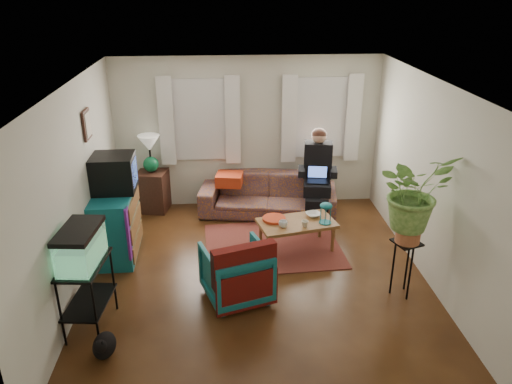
{
  "coord_description": "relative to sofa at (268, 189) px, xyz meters",
  "views": [
    {
      "loc": [
        -0.43,
        -5.73,
        3.74
      ],
      "look_at": [
        0.0,
        0.4,
        1.1
      ],
      "focal_mm": 35.0,
      "sensor_mm": 36.0,
      "label": 1
    }
  ],
  "objects": [
    {
      "name": "area_rug",
      "position": [
        -0.03,
        -1.18,
        -0.44
      ],
      "size": [
        2.09,
        1.71,
        0.01
      ],
      "primitive_type": "cube",
      "rotation": [
        0.0,
        0.0,
        0.06
      ],
      "color": "maroon",
      "rests_on": "floor"
    },
    {
      "name": "floor",
      "position": [
        -0.32,
        -2.05,
        -0.45
      ],
      "size": [
        4.5,
        5.0,
        0.01
      ],
      "primitive_type": "cube",
      "color": "#4F2B14",
      "rests_on": "ground"
    },
    {
      "name": "curtains_left",
      "position": [
        -1.12,
        0.35,
        1.1
      ],
      "size": [
        1.36,
        0.06,
        1.5
      ],
      "primitive_type": "cube",
      "color": "white",
      "rests_on": "wall_back"
    },
    {
      "name": "serape_throw",
      "position": [
        -0.53,
        -2.74,
        0.11
      ],
      "size": [
        0.8,
        0.42,
        0.64
      ],
      "primitive_type": "cube",
      "rotation": [
        0.0,
        0.0,
        0.32
      ],
      "color": "#9E0A0A",
      "rests_on": "armchair"
    },
    {
      "name": "potted_plant",
      "position": [
        1.48,
        -2.54,
        0.84
      ],
      "size": [
        1.07,
        0.99,
        0.97
      ],
      "primitive_type": "imported",
      "rotation": [
        0.0,
        0.0,
        0.33
      ],
      "color": "#599947",
      "rests_on": "plant_stand"
    },
    {
      "name": "armchair",
      "position": [
        -0.62,
        -2.45,
        -0.06
      ],
      "size": [
        0.95,
        0.92,
        0.78
      ],
      "primitive_type": "imported",
      "rotation": [
        0.0,
        0.0,
        3.46
      ],
      "color": "navy",
      "rests_on": "floor"
    },
    {
      "name": "wall_back",
      "position": [
        -0.32,
        0.45,
        0.85
      ],
      "size": [
        4.5,
        0.01,
        2.6
      ],
      "primitive_type": "cube",
      "color": "silver",
      "rests_on": "floor"
    },
    {
      "name": "snack_tray",
      "position": [
        -0.02,
        -1.22,
        0.03
      ],
      "size": [
        0.41,
        0.41,
        0.04
      ],
      "primitive_type": "cylinder",
      "rotation": [
        0.0,
        0.0,
        0.23
      ],
      "color": "#B21414",
      "rests_on": "coffee_table"
    },
    {
      "name": "seated_person",
      "position": [
        0.81,
        -0.13,
        0.23
      ],
      "size": [
        0.68,
        0.78,
        1.36
      ],
      "primitive_type": null,
      "rotation": [
        0.0,
        0.0,
        -0.16
      ],
      "color": "black",
      "rests_on": "sofa"
    },
    {
      "name": "bowl",
      "position": [
        0.58,
        -1.14,
        0.04
      ],
      "size": [
        0.26,
        0.26,
        0.05
      ],
      "primitive_type": "imported",
      "rotation": [
        0.0,
        0.0,
        0.23
      ],
      "color": "white",
      "rests_on": "coffee_table"
    },
    {
      "name": "aquarium_stand",
      "position": [
        -2.32,
        -2.92,
        -0.02
      ],
      "size": [
        0.5,
        0.8,
        0.85
      ],
      "primitive_type": "cube",
      "rotation": [
        0.0,
        0.0,
        -0.1
      ],
      "color": "black",
      "rests_on": "floor"
    },
    {
      "name": "window_right",
      "position": [
        0.93,
        0.43,
        1.1
      ],
      "size": [
        1.08,
        0.04,
        1.38
      ],
      "primitive_type": "cube",
      "color": "white",
      "rests_on": "wall_back"
    },
    {
      "name": "aquarium",
      "position": [
        -2.32,
        -2.92,
        0.62
      ],
      "size": [
        0.45,
        0.72,
        0.44
      ],
      "primitive_type": "cube",
      "rotation": [
        0.0,
        0.0,
        -0.1
      ],
      "color": "#7FD899",
      "rests_on": "aquarium_stand"
    },
    {
      "name": "cup_b",
      "position": [
        0.4,
        -1.47,
        0.06
      ],
      "size": [
        0.12,
        0.12,
        0.09
      ],
      "primitive_type": "imported",
      "rotation": [
        0.0,
        0.0,
        0.23
      ],
      "color": "beige",
      "rests_on": "coffee_table"
    },
    {
      "name": "ceiling",
      "position": [
        -0.32,
        -2.05,
        2.15
      ],
      "size": [
        4.5,
        5.0,
        0.01
      ],
      "primitive_type": "cube",
      "color": "white",
      "rests_on": "wall_back"
    },
    {
      "name": "curtains_right",
      "position": [
        0.93,
        0.35,
        1.1
      ],
      "size": [
        1.36,
        0.06,
        1.5
      ],
      "primitive_type": "cube",
      "color": "white",
      "rests_on": "wall_back"
    },
    {
      "name": "side_table",
      "position": [
        -1.97,
        0.27,
        -0.09
      ],
      "size": [
        0.56,
        0.56,
        0.71
      ],
      "primitive_type": "cube",
      "rotation": [
        0.0,
        0.0,
        -0.18
      ],
      "color": "#3A2815",
      "rests_on": "floor"
    },
    {
      "name": "cup_a",
      "position": [
        0.08,
        -1.46,
        0.06
      ],
      "size": [
        0.15,
        0.15,
        0.1
      ],
      "primitive_type": "imported",
      "rotation": [
        0.0,
        0.0,
        0.23
      ],
      "color": "white",
      "rests_on": "coffee_table"
    },
    {
      "name": "crt_tv",
      "position": [
        -2.29,
        -1.14,
        0.78
      ],
      "size": [
        0.6,
        0.55,
        0.52
      ],
      "primitive_type": "cube",
      "rotation": [
        0.0,
        0.0,
        0.02
      ],
      "color": "black",
      "rests_on": "dresser"
    },
    {
      "name": "coffee_table",
      "position": [
        0.31,
        -1.3,
        -0.22
      ],
      "size": [
        1.21,
        0.84,
        0.46
      ],
      "primitive_type": "cube",
      "rotation": [
        0.0,
        0.0,
        0.23
      ],
      "color": "brown",
      "rests_on": "floor"
    },
    {
      "name": "wall_left",
      "position": [
        -2.57,
        -2.05,
        0.85
      ],
      "size": [
        0.01,
        5.0,
        2.6
      ],
      "primitive_type": "cube",
      "color": "silver",
      "rests_on": "floor"
    },
    {
      "name": "wall_right",
      "position": [
        1.93,
        -2.05,
        0.85
      ],
      "size": [
        0.01,
        5.0,
        2.6
      ],
      "primitive_type": "cube",
      "color": "silver",
      "rests_on": "floor"
    },
    {
      "name": "table_lamp",
      "position": [
        -1.97,
        0.27,
        0.57
      ],
      "size": [
        0.42,
        0.42,
        0.65
      ],
      "primitive_type": null,
      "rotation": [
        0.0,
        0.0,
        -0.18
      ],
      "color": "white",
      "rests_on": "side_table"
    },
    {
      "name": "birdcage",
      "position": [
        0.71,
        -1.36,
        0.17
      ],
      "size": [
        0.22,
        0.22,
        0.32
      ],
      "primitive_type": null,
      "rotation": [
        0.0,
        0.0,
        0.23
      ],
      "color": "#115B6B",
      "rests_on": "coffee_table"
    },
    {
      "name": "black_cat",
      "position": [
        -2.07,
        -3.43,
        -0.29
      ],
      "size": [
        0.24,
        0.37,
        0.31
      ],
      "primitive_type": "ellipsoid",
      "rotation": [
        0.0,
        0.0,
        0.0
      ],
      "color": "black",
      "rests_on": "floor"
    },
    {
      "name": "window_left",
      "position": [
        -1.12,
        0.43,
        1.1
      ],
      "size": [
        1.08,
        0.04,
        1.38
      ],
      "primitive_type": "cube",
      "color": "white",
      "rests_on": "wall_back"
    },
    {
      "name": "wall_front",
      "position": [
        -0.32,
        -4.55,
        0.85
      ],
      "size": [
        4.5,
        0.01,
        2.6
      ],
      "primitive_type": "cube",
      "color": "silver",
      "rests_on": "floor"
    },
    {
      "name": "dresser",
      "position": [
        -2.31,
        -1.25,
        0.04
      ],
      "size": [
        0.56,
        1.09,
        0.97
      ],
      "primitive_type": "cube",
      "rotation": [
        0.0,
        0.0,
        0.02
      ],
      "color": "#115B67",
      "rests_on": "floor"
    },
    {
      "name": "sofa",
      "position": [
        0.0,
        0.0,
        0.0
      ],
      "size": [
        2.4,
        1.25,
        0.89
      ],
      "primitive_type": "imported",
      "rotation": [
        0.0,
        0.0,
        -0.16
      ],
      "color": "brown",
      "rests_on": "floor"
    },
    {
      "name": "picture_frame",
      "position": [
        -2.53,
        -1.2,
        1.5
      ],
      "size": [
        0.04,
        0.32,
        0.4
      ],
      "primitive_type": "cube",
      "color": "#3D2616",
      "rests_on": "wall_left"
    },
    {
      "name": "plant_stand",
      "position": [
        1.48,
        -2.54,
        -0.07
      ],
      "size": [
        0.41,
        0.41,
        0.76
      ],
      "primitive_type": "cube",
      "rotation": [
        0.0,
        0.0,
        0.33
      ],
      "color": "black",
      "rests_on": "floor"
    }
  ]
}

